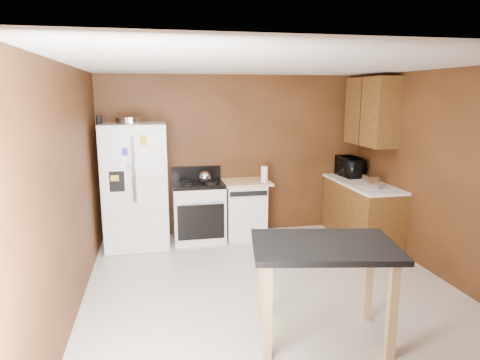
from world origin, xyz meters
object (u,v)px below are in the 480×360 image
object	(u,v)px
paper_towel	(264,174)
green_canister	(265,176)
kettle	(205,177)
dishwasher	(244,208)
microwave	(350,167)
gas_range	(199,211)
roasting_pan	(129,120)
island	(324,258)
toaster	(370,182)
refrigerator	(136,186)
pen_cup	(99,120)

from	to	relation	value
paper_towel	green_canister	distance (m)	0.17
kettle	green_canister	size ratio (longest dim) A/B	1.64
green_canister	dishwasher	distance (m)	0.59
microwave	gas_range	bearing A→B (deg)	86.74
roasting_pan	island	xyz separation A→B (m)	(1.76, -2.83, -1.07)
green_canister	toaster	size ratio (longest dim) A/B	0.46
green_canister	refrigerator	size ratio (longest dim) A/B	0.06
green_canister	pen_cup	bearing A→B (deg)	-176.18
kettle	refrigerator	xyz separation A→B (m)	(-1.01, -0.01, -0.09)
roasting_pan	green_canister	world-z (taller)	roasting_pan
pen_cup	green_canister	xyz separation A→B (m)	(2.40, 0.16, -0.92)
paper_towel	island	bearing A→B (deg)	-93.84
kettle	dishwasher	distance (m)	0.82
microwave	dishwasher	world-z (taller)	microwave
green_canister	refrigerator	bearing A→B (deg)	-176.95
toaster	microwave	world-z (taller)	microwave
microwave	green_canister	bearing A→B (deg)	85.24
refrigerator	pen_cup	bearing A→B (deg)	-172.78
microwave	dishwasher	bearing A→B (deg)	86.09
toaster	microwave	distance (m)	0.86
kettle	paper_towel	size ratio (longest dim) A/B	0.73
pen_cup	island	distance (m)	3.71
roasting_pan	refrigerator	size ratio (longest dim) A/B	0.20
paper_towel	microwave	world-z (taller)	microwave
paper_towel	kettle	bearing A→B (deg)	176.49
roasting_pan	toaster	distance (m)	3.50
green_canister	paper_towel	bearing A→B (deg)	-107.22
kettle	green_canister	bearing A→B (deg)	5.65
paper_towel	dishwasher	xyz separation A→B (m)	(-0.28, 0.13, -0.56)
green_canister	toaster	distance (m)	1.59
kettle	paper_towel	xyz separation A→B (m)	(0.90, -0.06, 0.02)
roasting_pan	paper_towel	world-z (taller)	roasting_pan
microwave	island	bearing A→B (deg)	147.12
paper_towel	green_canister	size ratio (longest dim) A/B	2.23
pen_cup	roasting_pan	bearing A→B (deg)	3.08
kettle	roasting_pan	bearing A→B (deg)	-177.56
pen_cup	microwave	world-z (taller)	pen_cup
roasting_pan	toaster	xyz separation A→B (m)	(3.31, -0.74, -0.86)
pen_cup	refrigerator	distance (m)	1.06
kettle	toaster	distance (m)	2.40
gas_range	kettle	bearing A→B (deg)	-27.18
kettle	refrigerator	distance (m)	1.01
dishwasher	green_canister	bearing A→B (deg)	3.36
refrigerator	gas_range	size ratio (longest dim) A/B	1.64
pen_cup	microwave	bearing A→B (deg)	1.99
microwave	gas_range	xyz separation A→B (m)	(-2.46, -0.02, -0.58)
pen_cup	green_canister	size ratio (longest dim) A/B	1.12
pen_cup	toaster	xyz separation A→B (m)	(3.72, -0.72, -0.87)
roasting_pan	refrigerator	distance (m)	0.95
pen_cup	island	xyz separation A→B (m)	(2.17, -2.81, -1.09)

